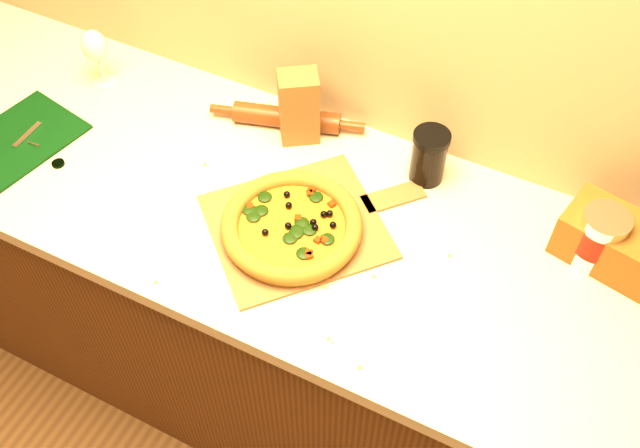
{
  "coord_description": "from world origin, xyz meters",
  "views": [
    {
      "loc": [
        0.52,
        0.53,
        2.14
      ],
      "look_at": [
        0.1,
        1.38,
        0.96
      ],
      "focal_mm": 40.0,
      "sensor_mm": 36.0,
      "label": 1
    }
  ],
  "objects_px": {
    "pizza": "(292,226)",
    "dark_jar": "(429,156)",
    "coffee_canister": "(599,237)",
    "rolling_pin": "(287,118)",
    "wine_glass": "(95,47)",
    "cutting_board": "(14,142)",
    "pizza_peel": "(303,225)"
  },
  "relations": [
    {
      "from": "pizza",
      "to": "rolling_pin",
      "type": "bearing_deg",
      "value": 120.01
    },
    {
      "from": "pizza",
      "to": "rolling_pin",
      "type": "distance_m",
      "value": 0.34
    },
    {
      "from": "cutting_board",
      "to": "wine_glass",
      "type": "xyz_separation_m",
      "value": [
        0.06,
        0.28,
        0.11
      ]
    },
    {
      "from": "coffee_canister",
      "to": "pizza_peel",
      "type": "bearing_deg",
      "value": -161.54
    },
    {
      "from": "rolling_pin",
      "to": "coffee_canister",
      "type": "bearing_deg",
      "value": -5.18
    },
    {
      "from": "cutting_board",
      "to": "pizza_peel",
      "type": "bearing_deg",
      "value": 17.92
    },
    {
      "from": "cutting_board",
      "to": "coffee_canister",
      "type": "relative_size",
      "value": 2.47
    },
    {
      "from": "pizza_peel",
      "to": "pizza",
      "type": "relative_size",
      "value": 1.6
    },
    {
      "from": "pizza",
      "to": "dark_jar",
      "type": "relative_size",
      "value": 2.27
    },
    {
      "from": "cutting_board",
      "to": "wine_glass",
      "type": "distance_m",
      "value": 0.31
    },
    {
      "from": "wine_glass",
      "to": "cutting_board",
      "type": "bearing_deg",
      "value": -101.88
    },
    {
      "from": "pizza",
      "to": "wine_glass",
      "type": "bearing_deg",
      "value": 161.59
    },
    {
      "from": "coffee_canister",
      "to": "wine_glass",
      "type": "xyz_separation_m",
      "value": [
        -1.28,
        -0.0,
        0.04
      ]
    },
    {
      "from": "coffee_canister",
      "to": "dark_jar",
      "type": "distance_m",
      "value": 0.4
    },
    {
      "from": "pizza",
      "to": "coffee_canister",
      "type": "xyz_separation_m",
      "value": [
        0.6,
        0.23,
        0.04
      ]
    },
    {
      "from": "pizza_peel",
      "to": "dark_jar",
      "type": "relative_size",
      "value": 3.63
    },
    {
      "from": "pizza_peel",
      "to": "coffee_canister",
      "type": "relative_size",
      "value": 3.61
    },
    {
      "from": "pizza",
      "to": "pizza_peel",
      "type": "bearing_deg",
      "value": 72.33
    },
    {
      "from": "pizza_peel",
      "to": "dark_jar",
      "type": "height_order",
      "value": "dark_jar"
    },
    {
      "from": "cutting_board",
      "to": "rolling_pin",
      "type": "bearing_deg",
      "value": 43.23
    },
    {
      "from": "pizza_peel",
      "to": "pizza",
      "type": "xyz_separation_m",
      "value": [
        -0.01,
        -0.03,
        0.02
      ]
    },
    {
      "from": "pizza_peel",
      "to": "wine_glass",
      "type": "bearing_deg",
      "value": -153.75
    },
    {
      "from": "rolling_pin",
      "to": "wine_glass",
      "type": "xyz_separation_m",
      "value": [
        -0.51,
        -0.07,
        0.09
      ]
    },
    {
      "from": "pizza",
      "to": "wine_glass",
      "type": "relative_size",
      "value": 1.9
    },
    {
      "from": "pizza",
      "to": "rolling_pin",
      "type": "height_order",
      "value": "rolling_pin"
    },
    {
      "from": "pizza",
      "to": "dark_jar",
      "type": "xyz_separation_m",
      "value": [
        0.2,
        0.29,
        0.04
      ]
    },
    {
      "from": "pizza",
      "to": "dark_jar",
      "type": "height_order",
      "value": "dark_jar"
    },
    {
      "from": "cutting_board",
      "to": "dark_jar",
      "type": "distance_m",
      "value": 1.0
    },
    {
      "from": "dark_jar",
      "to": "coffee_canister",
      "type": "bearing_deg",
      "value": -8.97
    },
    {
      "from": "pizza",
      "to": "coffee_canister",
      "type": "height_order",
      "value": "coffee_canister"
    },
    {
      "from": "pizza_peel",
      "to": "coffee_canister",
      "type": "distance_m",
      "value": 0.62
    },
    {
      "from": "cutting_board",
      "to": "rolling_pin",
      "type": "relative_size",
      "value": 0.89
    }
  ]
}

